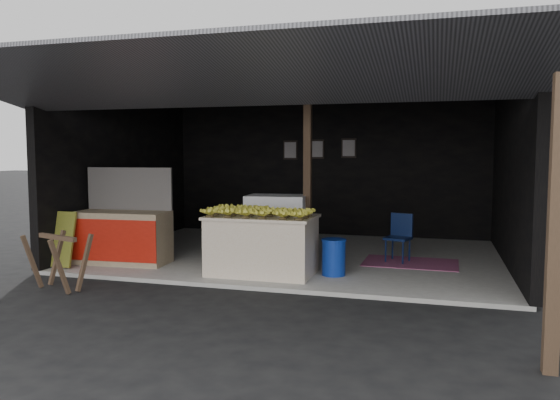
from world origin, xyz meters
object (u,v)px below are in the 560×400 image
(white_crate, at_px, (277,228))
(water_barrel, at_px, (334,258))
(sawhorse, at_px, (58,256))
(plastic_chair, at_px, (400,234))
(banana_table, at_px, (262,245))
(neighbor_stall, at_px, (123,234))

(white_crate, height_order, water_barrel, white_crate)
(sawhorse, xyz_separation_m, water_barrel, (3.44, 1.68, -0.16))
(white_crate, bearing_deg, plastic_chair, 8.91)
(white_crate, relative_size, sawhorse, 1.29)
(water_barrel, bearing_deg, banana_table, -168.05)
(plastic_chair, bearing_deg, sawhorse, -127.57)
(white_crate, distance_m, plastic_chair, 2.04)
(banana_table, xyz_separation_m, plastic_chair, (1.89, 1.54, 0.03))
(neighbor_stall, relative_size, sawhorse, 1.83)
(neighbor_stall, xyz_separation_m, sawhorse, (0.03, -1.61, -0.05))
(banana_table, bearing_deg, sawhorse, -148.82)
(white_crate, xyz_separation_m, plastic_chair, (1.98, 0.46, -0.08))
(white_crate, bearing_deg, water_barrel, -41.42)
(banana_table, xyz_separation_m, neighbor_stall, (-2.43, 0.14, 0.03))
(sawhorse, bearing_deg, plastic_chair, 53.25)
(sawhorse, distance_m, plastic_chair, 5.24)
(white_crate, relative_size, water_barrel, 2.15)
(water_barrel, bearing_deg, neighbor_stall, -178.71)
(sawhorse, relative_size, plastic_chair, 1.07)
(banana_table, height_order, white_crate, white_crate)
(banana_table, relative_size, white_crate, 1.45)
(white_crate, relative_size, neighbor_stall, 0.70)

